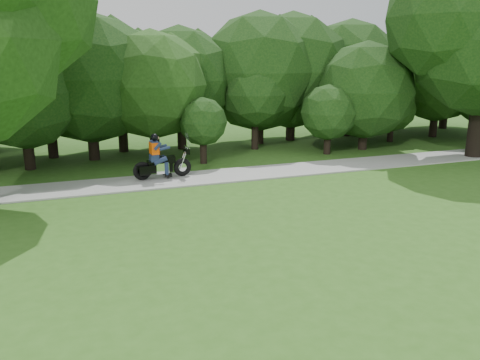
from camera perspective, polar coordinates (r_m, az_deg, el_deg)
ground at (r=12.62m, az=18.01°, el=-7.01°), size 100.00×100.00×0.00m
walkway at (r=19.21m, az=3.26°, el=0.99°), size 60.00×2.20×0.06m
tree_line at (r=25.17m, az=-1.03°, el=12.39°), size 39.55×12.09×7.84m
touring_motorcycle at (r=18.12m, az=-9.88°, el=2.14°), size 2.29×0.73×1.75m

